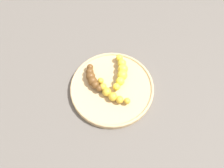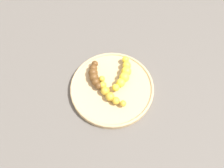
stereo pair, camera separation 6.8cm
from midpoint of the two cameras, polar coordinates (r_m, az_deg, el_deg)
ground_plane at (r=0.71m, az=2.72°, el=-1.71°), size 2.40×2.40×0.00m
fruit_bowl at (r=0.70m, az=2.76°, el=-1.26°), size 0.28×0.28×0.02m
banana_spotted at (r=0.67m, az=2.05°, el=-2.72°), size 0.13×0.05×0.03m
banana_yellow at (r=0.70m, az=6.05°, el=2.49°), size 0.08×0.13×0.03m
banana_overripe at (r=0.70m, az=-2.09°, el=2.25°), size 0.09×0.07×0.03m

